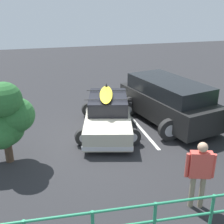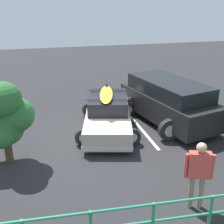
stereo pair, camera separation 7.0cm
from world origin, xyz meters
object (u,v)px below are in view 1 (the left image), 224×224
object	(u,v)px
sedan_car	(108,114)
bush_near_left	(0,114)
suv_car	(167,101)
person_bystander	(200,170)

from	to	relation	value
sedan_car	bush_near_left	xyz separation A→B (m)	(3.70, 1.59, 1.00)
suv_car	bush_near_left	xyz separation A→B (m)	(6.21, 1.61, 0.69)
person_bystander	bush_near_left	bearing A→B (deg)	-36.04
suv_car	person_bystander	size ratio (longest dim) A/B	2.78
person_bystander	bush_near_left	xyz separation A→B (m)	(4.64, -3.38, 0.56)
suv_car	bush_near_left	world-z (taller)	bush_near_left
bush_near_left	person_bystander	bearing A→B (deg)	143.96
suv_car	person_bystander	world-z (taller)	suv_car
bush_near_left	suv_car	bearing A→B (deg)	-165.49
sedan_car	bush_near_left	world-z (taller)	bush_near_left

